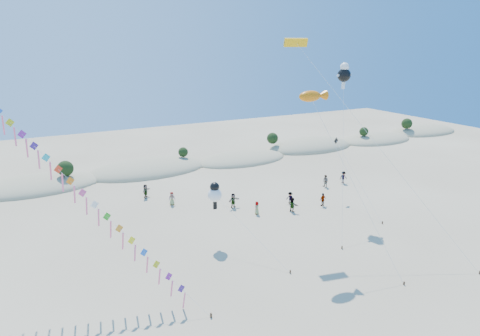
% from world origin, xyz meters
% --- Properties ---
extents(dune_ridge, '(145.30, 11.49, 5.57)m').
position_xyz_m(dune_ridge, '(1.06, 45.14, 0.11)').
color(dune_ridge, gray).
rests_on(dune_ridge, ground).
extents(kite_train, '(20.05, 19.70, 23.88)m').
position_xyz_m(kite_train, '(-15.71, 17.92, 12.39)').
color(kite_train, '#3F2D1E').
rests_on(kite_train, ground).
extents(fish_kite, '(4.40, 10.25, 15.08)m').
position_xyz_m(fish_kite, '(7.59, 13.72, 14.54)').
color(fish_kite, '#3F2D1E').
rests_on(fish_kite, ground).
extents(cartoon_kite_low, '(4.05, 9.23, 6.26)m').
position_xyz_m(cartoon_kite_low, '(-0.18, 18.27, 5.12)').
color(cartoon_kite_low, '#3F2D1E').
rests_on(cartoon_kite_low, ground).
extents(cartoon_kite_high, '(8.00, 10.22, 17.11)m').
position_xyz_m(cartoon_kite_high, '(16.99, 20.56, 15.85)').
color(cartoon_kite_high, '#3F2D1E').
rests_on(cartoon_kite_high, ground).
extents(parafoil_kite, '(9.58, 17.58, 19.64)m').
position_xyz_m(parafoil_kite, '(9.47, 18.95, 18.85)').
color(parafoil_kite, '#3F2D1E').
rests_on(parafoil_kite, ground).
extents(dark_kite, '(1.61, 10.05, 7.75)m').
position_xyz_m(dark_kite, '(18.69, 20.48, 5.12)').
color(dark_kite, '#3F2D1E').
rests_on(dark_kite, ground).
extents(beachgoers, '(28.02, 14.12, 1.81)m').
position_xyz_m(beachgoers, '(9.54, 25.83, 0.86)').
color(beachgoers, slate).
rests_on(beachgoers, ground).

